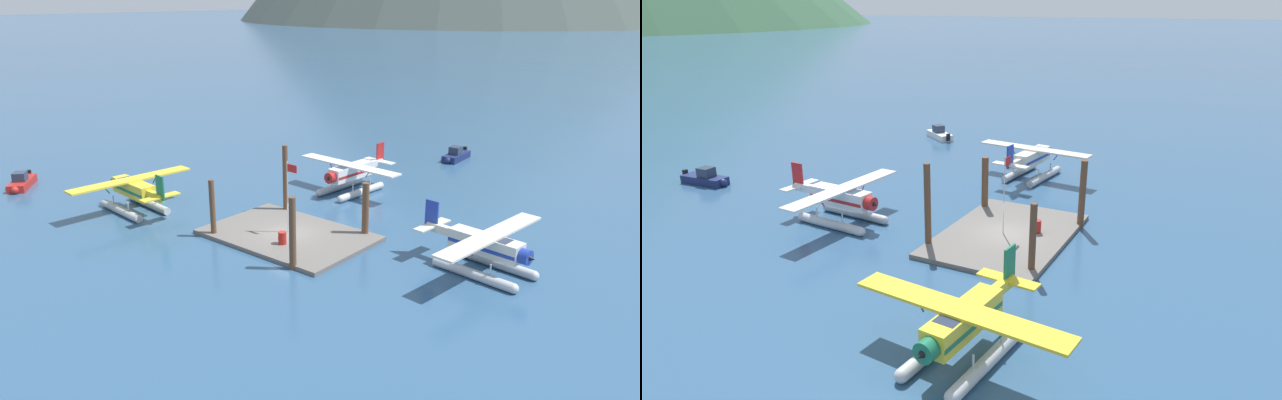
% 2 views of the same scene
% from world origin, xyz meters
% --- Properties ---
extents(ground_plane, '(1200.00, 1200.00, 0.00)m').
position_xyz_m(ground_plane, '(0.00, 0.00, 0.00)').
color(ground_plane, '#2D5175').
extents(dock_platform, '(11.78, 7.97, 0.30)m').
position_xyz_m(dock_platform, '(0.00, 0.00, 0.15)').
color(dock_platform, '#66605B').
rests_on(dock_platform, ground).
extents(piling_near_left, '(0.41, 0.41, 4.32)m').
position_xyz_m(piling_near_left, '(-4.23, -3.40, 2.16)').
color(piling_near_left, brown).
rests_on(piling_near_left, ground).
extents(piling_near_right, '(0.46, 0.46, 4.87)m').
position_xyz_m(piling_near_right, '(3.99, -3.90, 2.43)').
color(piling_near_right, brown).
rests_on(piling_near_right, ground).
extents(piling_far_left, '(0.43, 0.43, 5.58)m').
position_xyz_m(piling_far_left, '(-3.76, 3.85, 2.79)').
color(piling_far_left, brown).
rests_on(piling_far_left, ground).
extents(piling_far_right, '(0.50, 0.50, 4.10)m').
position_xyz_m(piling_far_right, '(4.26, 3.63, 2.05)').
color(piling_far_right, brown).
rests_on(piling_far_right, ground).
extents(flagpole, '(0.95, 0.10, 5.35)m').
position_xyz_m(flagpole, '(-0.01, 0.18, 3.67)').
color(flagpole, silver).
rests_on(flagpole, dock_platform).
extents(fuel_drum, '(0.62, 0.62, 0.88)m').
position_xyz_m(fuel_drum, '(1.06, -1.75, 0.74)').
color(fuel_drum, '#AD1E19').
rests_on(fuel_drum, dock_platform).
extents(seaplane_cream_stbd_fwd, '(7.96, 10.49, 3.84)m').
position_xyz_m(seaplane_cream_stbd_fwd, '(13.69, 3.39, 1.58)').
color(seaplane_cream_stbd_fwd, '#B7BABF').
rests_on(seaplane_cream_stbd_fwd, ground).
extents(seaplane_white_bow_left, '(10.47, 7.97, 3.84)m').
position_xyz_m(seaplane_white_bow_left, '(-2.95, 11.47, 1.58)').
color(seaplane_white_bow_left, '#B7BABF').
rests_on(seaplane_white_bow_left, ground).
extents(seaplane_yellow_port_aft, '(7.96, 10.48, 3.84)m').
position_xyz_m(seaplane_yellow_port_aft, '(-13.51, -3.73, 1.58)').
color(seaplane_yellow_port_aft, '#B7BABF').
rests_on(seaplane_yellow_port_aft, ground).
extents(boat_navy_open_north, '(1.76, 4.89, 1.50)m').
position_xyz_m(boat_navy_open_north, '(-1.17, 27.87, 0.49)').
color(boat_navy_open_north, navy).
rests_on(boat_navy_open_north, ground).
extents(boat_red_open_sw, '(4.13, 3.92, 1.50)m').
position_xyz_m(boat_red_open_sw, '(-27.09, -6.59, 0.49)').
color(boat_red_open_sw, '#B2231E').
rests_on(boat_red_open_sw, ground).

